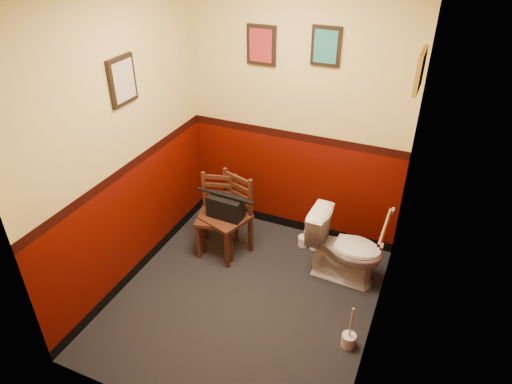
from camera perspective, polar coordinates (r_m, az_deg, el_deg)
floor at (r=4.23m, az=-1.38°, el=-13.28°), size 2.20×2.40×0.00m
wall_back at (r=4.42m, az=4.97°, el=9.86°), size 2.20×0.00×2.70m
wall_front at (r=2.56m, az=-13.15°, el=-9.04°), size 2.20×0.00×2.70m
wall_left at (r=3.95m, az=-16.38°, el=5.91°), size 0.00×2.40×2.70m
wall_right at (r=3.16m, az=16.72°, el=-0.96°), size 0.00×2.40×2.70m
grab_bar at (r=3.59m, az=15.90°, el=-4.25°), size 0.05×0.56×0.06m
framed_print_back_a at (r=4.33m, az=0.67°, el=17.87°), size 0.28×0.04×0.36m
framed_print_back_b at (r=4.13m, az=8.74°, el=17.56°), size 0.26×0.04×0.34m
framed_print_left at (r=3.83m, az=-16.35°, el=13.21°), size 0.04×0.30×0.38m
framed_print_right at (r=3.44m, az=19.81°, el=14.08°), size 0.04×0.34×0.28m
toilet at (r=4.31m, az=11.05°, el=-6.90°), size 0.71×0.42×0.68m
toilet_brush at (r=3.90m, az=11.51°, el=-17.62°), size 0.12×0.12×0.41m
chair_left at (r=4.57m, az=-4.78°, el=-2.86°), size 0.46×0.46×0.81m
chair_right at (r=4.51m, az=-3.41°, el=-3.02°), size 0.50×0.50×0.84m
handbag at (r=4.41m, az=-3.81°, el=-1.86°), size 0.35×0.19×0.25m
tp_stack at (r=4.77m, az=6.68°, el=-5.97°), size 0.24×0.13×0.21m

